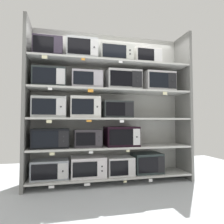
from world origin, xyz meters
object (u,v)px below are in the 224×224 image
object	(u,v)px
microwave_14	(48,49)
microwave_13	(157,83)
microwave_8	(85,108)
microwave_17	(146,58)
microwave_9	(117,110)
microwave_10	(50,78)
microwave_6	(121,136)
microwave_0	(50,169)
microwave_4	(51,138)
microwave_7	(50,108)
microwave_2	(119,165)
microwave_11	(87,81)
microwave_16	(115,55)
microwave_5	(88,138)
microwave_15	(82,51)
microwave_1	(88,166)
microwave_12	(123,81)
microwave_3	(147,163)

from	to	relation	value
microwave_14	microwave_13	bearing A→B (deg)	0.00
microwave_8	microwave_17	bearing A→B (deg)	-0.01
microwave_9	microwave_10	distance (m)	1.19
microwave_6	microwave_17	distance (m)	1.45
microwave_0	microwave_17	bearing A→B (deg)	0.01
microwave_4	microwave_7	size ratio (longest dim) A/B	1.10
microwave_2	microwave_11	distance (m)	1.50
microwave_4	microwave_13	bearing A→B (deg)	0.01
microwave_4	microwave_8	size ratio (longest dim) A/B	1.19
microwave_9	microwave_16	xyz separation A→B (m)	(-0.02, 0.00, 0.94)
microwave_5	microwave_8	bearing A→B (deg)	179.96
microwave_14	microwave_2	bearing A→B (deg)	-0.00
microwave_10	microwave_15	bearing A→B (deg)	0.02
microwave_0	microwave_13	bearing A→B (deg)	0.00
microwave_4	microwave_1	bearing A→B (deg)	0.04
microwave_17	microwave_6	bearing A→B (deg)	-179.99
microwave_12	microwave_13	world-z (taller)	microwave_13
microwave_2	microwave_5	xyz separation A→B (m)	(-0.53, 0.00, 0.46)
microwave_9	microwave_15	xyz separation A→B (m)	(-0.59, 0.00, 0.96)
microwave_6	microwave_9	xyz separation A→B (m)	(-0.08, -0.00, 0.44)
microwave_0	microwave_14	xyz separation A→B (m)	(-0.06, 0.00, 1.88)
microwave_8	microwave_13	bearing A→B (deg)	-0.01
microwave_2	microwave_13	size ratio (longest dim) A/B	0.82
microwave_3	microwave_13	distance (m)	1.42
microwave_16	microwave_10	bearing A→B (deg)	-179.99
microwave_0	microwave_16	size ratio (longest dim) A/B	1.01
microwave_2	microwave_9	xyz separation A→B (m)	(-0.05, 0.00, 0.93)
microwave_15	microwave_5	bearing A→B (deg)	0.06
microwave_7	microwave_16	distance (m)	1.40
microwave_11	microwave_12	distance (m)	0.62
microwave_1	microwave_10	size ratio (longest dim) A/B	1.11
microwave_16	microwave_7	bearing A→B (deg)	180.00
microwave_11	microwave_16	xyz separation A→B (m)	(0.49, -0.00, 0.47)
microwave_2	microwave_7	world-z (taller)	microwave_7
microwave_13	microwave_14	size ratio (longest dim) A/B	1.19
microwave_7	microwave_8	bearing A→B (deg)	0.01
microwave_5	microwave_6	bearing A→B (deg)	-0.02
microwave_2	microwave_13	xyz separation A→B (m)	(0.70, 0.00, 1.42)
microwave_12	microwave_14	bearing A→B (deg)	-179.99
microwave_1	microwave_4	xyz separation A→B (m)	(-0.58, -0.00, 0.46)
microwave_12	microwave_17	xyz separation A→B (m)	(0.43, -0.00, 0.43)
microwave_13	microwave_16	size ratio (longest dim) A/B	0.96
microwave_10	microwave_11	xyz separation A→B (m)	(0.58, 0.00, -0.01)
microwave_10	microwave_14	size ratio (longest dim) A/B	1.12
microwave_3	microwave_8	xyz separation A→B (m)	(-1.07, 0.00, 0.94)
microwave_12	microwave_13	xyz separation A→B (m)	(0.64, -0.00, 0.00)
microwave_1	microwave_17	world-z (taller)	microwave_17
microwave_4	microwave_7	bearing A→B (deg)	179.30
microwave_10	microwave_14	distance (m)	0.47
microwave_0	microwave_7	distance (m)	0.95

